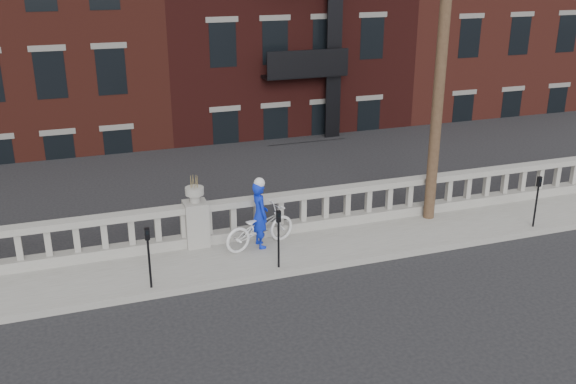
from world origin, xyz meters
The scene contains 11 objects.
ground centered at (0.00, 0.00, 0.00)m, with size 120.00×120.00×0.00m, color black.
sidewalk centered at (0.00, 3.00, 0.07)m, with size 32.00×2.20×0.15m, color gray.
balustrade centered at (0.00, 3.95, 0.64)m, with size 28.00×0.34×1.03m.
planter_pedestal centered at (0.00, 3.95, 0.83)m, with size 0.55×0.55×1.76m.
lower_level centered at (0.56, 23.04, 2.63)m, with size 80.00×44.00×20.80m.
utility_pole centered at (6.20, 3.60, 5.24)m, with size 1.60×0.28×10.00m.
parking_meter_a centered at (-1.36, 2.15, 1.00)m, with size 0.10×0.09×1.36m.
parking_meter_b centered at (1.48, 2.15, 1.00)m, with size 0.10×0.09×1.36m.
parking_meter_c centered at (8.42, 2.15, 1.00)m, with size 0.10×0.09×1.36m.
bicycle centered at (1.41, 3.36, 0.64)m, with size 0.65×1.88×0.99m, color white.
cyclist centered at (1.42, 3.36, 0.96)m, with size 0.59×0.39×1.63m, color #0C25BF.
Camera 1 is at (-2.63, -10.12, 6.70)m, focal length 40.00 mm.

